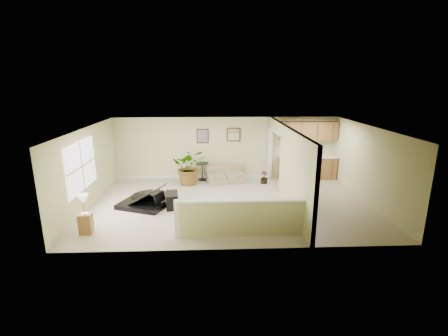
{
  "coord_description": "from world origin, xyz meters",
  "views": [
    {
      "loc": [
        -0.63,
        -9.96,
        3.88
      ],
      "look_at": [
        -0.2,
        0.4,
        1.1
      ],
      "focal_mm": 26.0,
      "sensor_mm": 36.0,
      "label": 1
    }
  ],
  "objects_px": {
    "piano": "(144,187)",
    "lamp_stand": "(85,217)",
    "loveseat": "(225,174)",
    "palm_plant": "(190,167)",
    "small_plant": "(264,178)",
    "piano_bench": "(172,200)",
    "accent_table": "(202,169)"
  },
  "relations": [
    {
      "from": "piano",
      "to": "lamp_stand",
      "type": "relative_size",
      "value": 1.9
    },
    {
      "from": "piano_bench",
      "to": "palm_plant",
      "type": "bearing_deg",
      "value": 79.99
    },
    {
      "from": "piano_bench",
      "to": "loveseat",
      "type": "relative_size",
      "value": 0.45
    },
    {
      "from": "piano",
      "to": "loveseat",
      "type": "distance_m",
      "value": 3.61
    },
    {
      "from": "piano",
      "to": "accent_table",
      "type": "distance_m",
      "value": 3.17
    },
    {
      "from": "loveseat",
      "to": "accent_table",
      "type": "distance_m",
      "value": 0.97
    },
    {
      "from": "piano",
      "to": "palm_plant",
      "type": "bearing_deg",
      "value": 77.92
    },
    {
      "from": "small_plant",
      "to": "lamp_stand",
      "type": "distance_m",
      "value": 6.76
    },
    {
      "from": "piano_bench",
      "to": "palm_plant",
      "type": "relative_size",
      "value": 0.51
    },
    {
      "from": "accent_table",
      "to": "small_plant",
      "type": "bearing_deg",
      "value": -12.58
    },
    {
      "from": "piano",
      "to": "lamp_stand",
      "type": "bearing_deg",
      "value": -97.7
    },
    {
      "from": "small_plant",
      "to": "piano",
      "type": "bearing_deg",
      "value": -154.29
    },
    {
      "from": "accent_table",
      "to": "piano_bench",
      "type": "bearing_deg",
      "value": -107.03
    },
    {
      "from": "small_plant",
      "to": "lamp_stand",
      "type": "bearing_deg",
      "value": -142.75
    },
    {
      "from": "piano_bench",
      "to": "small_plant",
      "type": "height_order",
      "value": "small_plant"
    },
    {
      "from": "accent_table",
      "to": "piano",
      "type": "bearing_deg",
      "value": -125.22
    },
    {
      "from": "loveseat",
      "to": "lamp_stand",
      "type": "relative_size",
      "value": 1.49
    },
    {
      "from": "piano_bench",
      "to": "loveseat",
      "type": "bearing_deg",
      "value": 55.5
    },
    {
      "from": "piano_bench",
      "to": "accent_table",
      "type": "bearing_deg",
      "value": 72.97
    },
    {
      "from": "loveseat",
      "to": "lamp_stand",
      "type": "distance_m",
      "value": 5.83
    },
    {
      "from": "accent_table",
      "to": "small_plant",
      "type": "height_order",
      "value": "accent_table"
    },
    {
      "from": "loveseat",
      "to": "small_plant",
      "type": "bearing_deg",
      "value": -21.45
    },
    {
      "from": "piano",
      "to": "loveseat",
      "type": "bearing_deg",
      "value": 61.28
    },
    {
      "from": "palm_plant",
      "to": "small_plant",
      "type": "bearing_deg",
      "value": -0.58
    },
    {
      "from": "piano_bench",
      "to": "small_plant",
      "type": "bearing_deg",
      "value": 35.5
    },
    {
      "from": "palm_plant",
      "to": "small_plant",
      "type": "distance_m",
      "value": 2.93
    },
    {
      "from": "piano",
      "to": "small_plant",
      "type": "xyz_separation_m",
      "value": [
        4.26,
        2.05,
        -0.37
      ]
    },
    {
      "from": "loveseat",
      "to": "accent_table",
      "type": "relative_size",
      "value": 2.23
    },
    {
      "from": "piano",
      "to": "loveseat",
      "type": "height_order",
      "value": "piano"
    },
    {
      "from": "piano",
      "to": "piano_bench",
      "type": "bearing_deg",
      "value": 2.43
    },
    {
      "from": "accent_table",
      "to": "small_plant",
      "type": "xyz_separation_m",
      "value": [
        2.43,
        -0.54,
        -0.25
      ]
    },
    {
      "from": "piano",
      "to": "lamp_stand",
      "type": "xyz_separation_m",
      "value": [
        -1.12,
        -2.04,
        -0.12
      ]
    }
  ]
}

